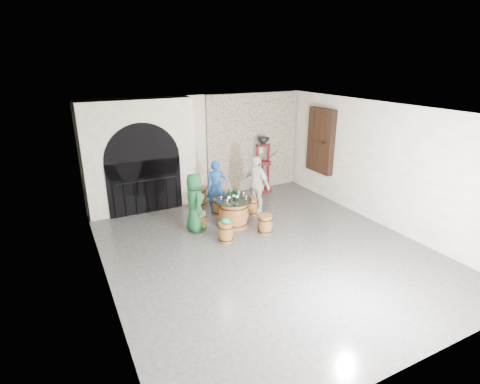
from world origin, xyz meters
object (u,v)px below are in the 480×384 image
barrel_stool_far (219,206)px  wine_bottle_center (237,195)px  barrel_table (234,213)px  person_white (256,184)px  corking_press (263,161)px  barrel_stool_left (199,221)px  wine_bottle_left (229,196)px  barrel_stool_near_left (226,232)px  barrel_stool_near_right (265,224)px  barrel_stool_right (251,206)px  person_blue (216,187)px  wine_bottle_right (234,194)px  side_barrel (200,196)px  person_green (195,203)px

barrel_stool_far → wine_bottle_center: wine_bottle_center is taller
barrel_table → barrel_stool_far: bearing=91.3°
person_white → barrel_stool_far: bearing=-124.7°
corking_press → barrel_stool_left: bearing=-141.3°
barrel_table → corking_press: (2.06, 2.02, 0.70)m
barrel_stool_left → barrel_table: bearing=-11.0°
wine_bottle_left → barrel_stool_near_left: bearing=-120.8°
barrel_table → barrel_stool_near_right: 0.93m
barrel_stool_right → person_blue: (-0.82, 0.58, 0.53)m
barrel_stool_far → wine_bottle_right: size_ratio=1.51×
side_barrel → corking_press: corking_press is taller
barrel_stool_right → person_green: bearing=-171.3°
barrel_table → person_green: (-1.00, 0.20, 0.40)m
person_green → wine_bottle_left: person_green is taller
side_barrel → barrel_stool_right: bearing=-51.3°
barrel_stool_right → side_barrel: bearing=128.7°
wine_bottle_left → corking_press: (2.20, 2.01, 0.19)m
barrel_stool_near_left → corking_press: (2.63, 2.74, 0.82)m
side_barrel → corking_press: bearing=5.4°
person_green → side_barrel: (0.74, 1.60, -0.48)m
corking_press → wine_bottle_left: bearing=-130.6°
barrel_stool_far → wine_bottle_center: 1.16m
barrel_stool_left → barrel_stool_near_right: size_ratio=1.00×
barrel_stool_left → wine_bottle_center: size_ratio=1.51×
person_white → wine_bottle_right: bearing=-78.2°
wine_bottle_center → side_barrel: wine_bottle_center is taller
barrel_stool_left → barrel_stool_right: (1.70, 0.30, 0.00)m
barrel_stool_left → wine_bottle_right: (0.95, -0.12, 0.63)m
person_blue → person_white: bearing=-0.9°
barrel_stool_left → corking_press: 3.59m
person_green → wine_bottle_right: size_ratio=4.74×
person_blue → side_barrel: 0.92m
person_green → wine_bottle_left: bearing=-101.9°
person_green → side_barrel: person_green is taller
person_white → wine_bottle_center: person_white is taller
wine_bottle_right → side_barrel: 1.86m
barrel_stool_near_right → wine_bottle_center: (-0.45, 0.71, 0.63)m
barrel_table → barrel_stool_left: bearing=169.0°
person_blue → wine_bottle_left: (-0.11, -1.05, 0.10)m
barrel_stool_left → person_green: 0.54m
barrel_table → wine_bottle_right: bearing=54.7°
barrel_table → barrel_stool_near_left: (-0.57, -0.73, -0.12)m
person_white → barrel_table: bearing=-76.7°
barrel_stool_far → corking_press: size_ratio=0.27×
barrel_table → person_white: (1.01, 0.60, 0.46)m
person_green → person_blue: bearing=-48.0°
barrel_stool_right → wine_bottle_left: size_ratio=1.51×
barrel_stool_near_right → barrel_stool_near_left: bearing=178.3°
barrel_table → person_blue: bearing=91.3°
person_white → wine_bottle_right: person_white is taller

